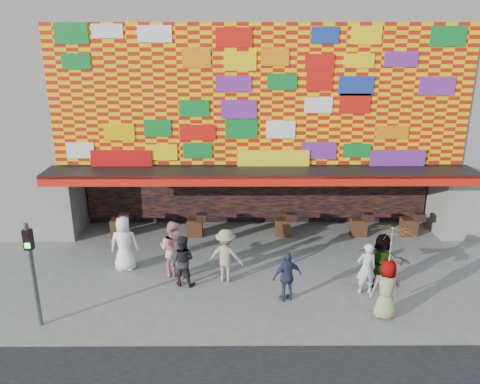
{
  "coord_description": "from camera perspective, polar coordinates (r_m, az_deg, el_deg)",
  "views": [
    {
      "loc": [
        -0.8,
        -12.58,
        7.47
      ],
      "look_at": [
        -0.72,
        2.0,
        2.68
      ],
      "focal_mm": 35.0,
      "sensor_mm": 36.0,
      "label": 1
    }
  ],
  "objects": [
    {
      "name": "ped_g",
      "position": [
        13.81,
        17.42,
        -11.26
      ],
      "size": [
        0.85,
        0.56,
        1.74
      ],
      "primitive_type": "imported",
      "rotation": [
        0.0,
        0.0,
        3.14
      ],
      "color": "gray",
      "rests_on": "ground"
    },
    {
      "name": "ped_d",
      "position": [
        15.05,
        -1.75,
        -7.75
      ],
      "size": [
        1.26,
        0.88,
        1.77
      ],
      "primitive_type": "imported",
      "rotation": [
        0.0,
        0.0,
        2.93
      ],
      "color": "tan",
      "rests_on": "ground"
    },
    {
      "name": "ped_e",
      "position": [
        14.11,
        5.79,
        -10.21
      ],
      "size": [
        0.99,
        0.66,
        1.56
      ],
      "primitive_type": "imported",
      "rotation": [
        0.0,
        0.0,
        3.48
      ],
      "color": "#2D374F",
      "rests_on": "ground"
    },
    {
      "name": "ped_h",
      "position": [
        14.89,
        15.14,
        -8.99
      ],
      "size": [
        0.63,
        0.45,
        1.65
      ],
      "primitive_type": "imported",
      "rotation": [
        0.0,
        0.0,
        3.23
      ],
      "color": "silver",
      "rests_on": "ground"
    },
    {
      "name": "parasol",
      "position": [
        13.22,
        17.98,
        -6.12
      ],
      "size": [
        1.15,
        1.17,
        2.0
      ],
      "color": "#F4DF9A",
      "rests_on": "ground"
    },
    {
      "name": "ped_f",
      "position": [
        15.31,
        16.82,
        -8.06
      ],
      "size": [
        1.71,
        1.28,
        1.8
      ],
      "primitive_type": "imported",
      "rotation": [
        0.0,
        0.0,
        2.62
      ],
      "color": "gray",
      "rests_on": "ground"
    },
    {
      "name": "ped_a",
      "position": [
        16.2,
        -13.94,
        -6.12
      ],
      "size": [
        0.96,
        0.66,
        1.89
      ],
      "primitive_type": "imported",
      "rotation": [
        0.0,
        0.0,
        3.21
      ],
      "color": "white",
      "rests_on": "ground"
    },
    {
      "name": "ped_b",
      "position": [
        15.36,
        -7.69,
        -7.56
      ],
      "size": [
        0.72,
        0.62,
        1.67
      ],
      "primitive_type": "imported",
      "rotation": [
        0.0,
        0.0,
        2.71
      ],
      "color": "#BE7B82",
      "rests_on": "ground"
    },
    {
      "name": "ped_c",
      "position": [
        14.96,
        -7.04,
        -8.29
      ],
      "size": [
        0.94,
        0.8,
        1.66
      ],
      "primitive_type": "imported",
      "rotation": [
        0.0,
        0.0,
        2.9
      ],
      "color": "black",
      "rests_on": "ground"
    },
    {
      "name": "ground",
      "position": [
        14.65,
        2.92,
        -12.48
      ],
      "size": [
        90.0,
        90.0,
        0.0
      ],
      "primitive_type": "plane",
      "color": "slate",
      "rests_on": "ground"
    },
    {
      "name": "shop_building",
      "position": [
        20.89,
        1.92,
        12.05
      ],
      "size": [
        15.2,
        9.4,
        10.0
      ],
      "color": "gray",
      "rests_on": "ground"
    },
    {
      "name": "signal_left",
      "position": [
        13.54,
        -24.03,
        -7.98
      ],
      "size": [
        0.22,
        0.2,
        3.0
      ],
      "color": "#59595B",
      "rests_on": "ground"
    },
    {
      "name": "ped_i",
      "position": [
        15.5,
        -8.2,
        -6.86
      ],
      "size": [
        1.13,
        1.02,
        1.9
      ],
      "primitive_type": "imported",
      "rotation": [
        0.0,
        0.0,
        2.76
      ],
      "color": "pink",
      "rests_on": "ground"
    }
  ]
}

